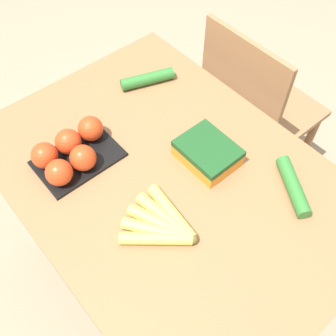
{
  "coord_description": "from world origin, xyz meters",
  "views": [
    {
      "loc": [
        0.49,
        -0.42,
        1.66
      ],
      "look_at": [
        0.0,
        0.0,
        0.76
      ],
      "focal_mm": 42.0,
      "sensor_mm": 36.0,
      "label": 1
    }
  ],
  "objects_px": {
    "tomato_pack": "(71,152)",
    "cucumber_near": "(293,186)",
    "banana_bunch": "(163,225)",
    "cucumber_far": "(147,79)",
    "carrot_bag": "(208,152)",
    "chair": "(254,111)"
  },
  "relations": [
    {
      "from": "tomato_pack",
      "to": "cucumber_near",
      "type": "distance_m",
      "value": 0.63
    },
    {
      "from": "banana_bunch",
      "to": "cucumber_near",
      "type": "xyz_separation_m",
      "value": [
        0.15,
        0.35,
        0.0
      ]
    },
    {
      "from": "cucumber_near",
      "to": "cucumber_far",
      "type": "bearing_deg",
      "value": -177.0
    },
    {
      "from": "cucumber_far",
      "to": "tomato_pack",
      "type": "bearing_deg",
      "value": -72.58
    },
    {
      "from": "banana_bunch",
      "to": "cucumber_near",
      "type": "distance_m",
      "value": 0.38
    },
    {
      "from": "carrot_bag",
      "to": "cucumber_near",
      "type": "distance_m",
      "value": 0.26
    },
    {
      "from": "tomato_pack",
      "to": "banana_bunch",
      "type": "bearing_deg",
      "value": 9.8
    },
    {
      "from": "tomato_pack",
      "to": "carrot_bag",
      "type": "height_order",
      "value": "tomato_pack"
    },
    {
      "from": "cucumber_near",
      "to": "carrot_bag",
      "type": "bearing_deg",
      "value": -155.98
    },
    {
      "from": "tomato_pack",
      "to": "cucumber_far",
      "type": "relative_size",
      "value": 1.3
    },
    {
      "from": "cucumber_far",
      "to": "carrot_bag",
      "type": "bearing_deg",
      "value": -11.08
    },
    {
      "from": "cucumber_far",
      "to": "cucumber_near",
      "type": "bearing_deg",
      "value": 3.0
    },
    {
      "from": "chair",
      "to": "banana_bunch",
      "type": "relative_size",
      "value": 4.32
    },
    {
      "from": "banana_bunch",
      "to": "carrot_bag",
      "type": "relative_size",
      "value": 1.19
    },
    {
      "from": "chair",
      "to": "tomato_pack",
      "type": "distance_m",
      "value": 0.85
    },
    {
      "from": "chair",
      "to": "carrot_bag",
      "type": "distance_m",
      "value": 0.61
    },
    {
      "from": "banana_bunch",
      "to": "cucumber_near",
      "type": "relative_size",
      "value": 1.12
    },
    {
      "from": "banana_bunch",
      "to": "tomato_pack",
      "type": "height_order",
      "value": "tomato_pack"
    },
    {
      "from": "carrot_bag",
      "to": "tomato_pack",
      "type": "bearing_deg",
      "value": -129.6
    },
    {
      "from": "carrot_bag",
      "to": "cucumber_far",
      "type": "height_order",
      "value": "carrot_bag"
    },
    {
      "from": "banana_bunch",
      "to": "carrot_bag",
      "type": "bearing_deg",
      "value": 109.8
    },
    {
      "from": "cucumber_near",
      "to": "cucumber_far",
      "type": "xyz_separation_m",
      "value": [
        -0.6,
        -0.03,
        0.0
      ]
    }
  ]
}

